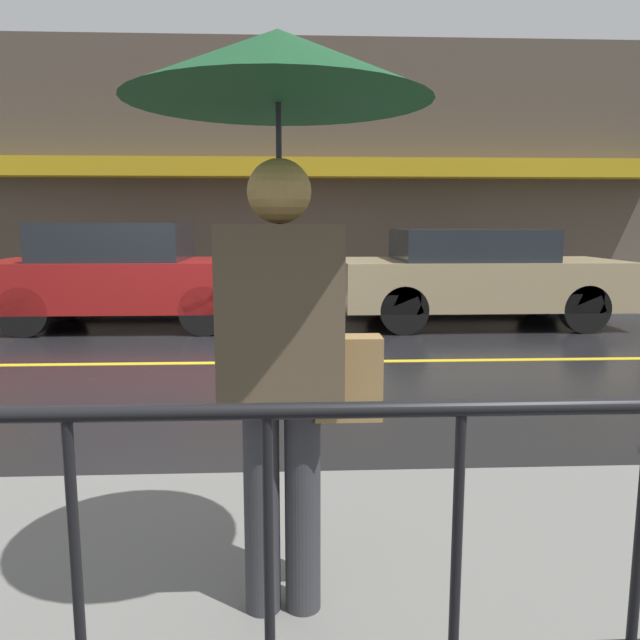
# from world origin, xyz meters

# --- Properties ---
(ground_plane) EXTENTS (80.00, 80.00, 0.00)m
(ground_plane) POSITION_xyz_m (0.00, 0.00, 0.00)
(ground_plane) COLOR black
(sidewalk_far) EXTENTS (28.00, 1.83, 0.14)m
(sidewalk_far) POSITION_xyz_m (0.00, 4.42, 0.07)
(sidewalk_far) COLOR slate
(sidewalk_far) RESTS_ON ground_plane
(lane_marking) EXTENTS (25.20, 0.12, 0.01)m
(lane_marking) POSITION_xyz_m (0.00, 0.00, 0.00)
(lane_marking) COLOR gold
(lane_marking) RESTS_ON ground_plane
(building_storefront) EXTENTS (28.00, 0.85, 5.03)m
(building_storefront) POSITION_xyz_m (0.00, 5.45, 2.52)
(building_storefront) COLOR #4C4238
(building_storefront) RESTS_ON ground_plane
(pedestrian) EXTENTS (1.03, 1.03, 2.07)m
(pedestrian) POSITION_xyz_m (1.26, -4.80, 1.77)
(pedestrian) COLOR #333338
(pedestrian) RESTS_ON sidewalk_near
(car_red) EXTENTS (4.01, 1.78, 1.58)m
(car_red) POSITION_xyz_m (-1.21, 2.57, 0.81)
(car_red) COLOR maroon
(car_red) RESTS_ON ground_plane
(car_tan) EXTENTS (4.25, 1.89, 1.48)m
(car_tan) POSITION_xyz_m (4.18, 2.57, 0.77)
(car_tan) COLOR tan
(car_tan) RESTS_ON ground_plane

